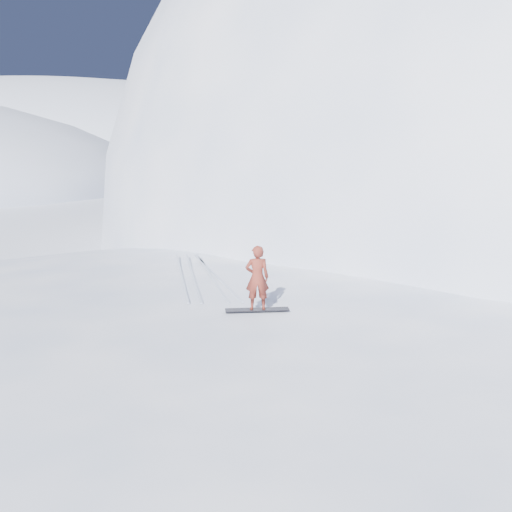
# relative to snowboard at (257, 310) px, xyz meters

# --- Properties ---
(ground) EXTENTS (400.00, 400.00, 0.00)m
(ground) POSITION_rel_snowboard_xyz_m (-1.13, -0.64, -2.41)
(ground) COLOR white
(ground) RESTS_ON ground
(near_ridge) EXTENTS (36.00, 28.00, 4.80)m
(near_ridge) POSITION_rel_snowboard_xyz_m (-0.13, 2.36, -2.41)
(near_ridge) COLOR white
(near_ridge) RESTS_ON ground
(peak_shoulder) EXTENTS (28.00, 24.00, 18.00)m
(peak_shoulder) POSITION_rel_snowboard_xyz_m (8.87, 19.36, -2.41)
(peak_shoulder) COLOR white
(peak_shoulder) RESTS_ON ground
(far_ridge_c) EXTENTS (140.00, 90.00, 36.00)m
(far_ridge_c) POSITION_rel_snowboard_xyz_m (-41.13, 109.36, -2.41)
(far_ridge_c) COLOR white
(far_ridge_c) RESTS_ON ground
(wind_bumps) EXTENTS (16.00, 14.40, 1.00)m
(wind_bumps) POSITION_rel_snowboard_xyz_m (-1.69, 1.47, -2.41)
(wind_bumps) COLOR white
(wind_bumps) RESTS_ON ground
(snowboard) EXTENTS (1.53, 0.37, 0.03)m
(snowboard) POSITION_rel_snowboard_xyz_m (0.00, 0.00, 0.00)
(snowboard) COLOR black
(snowboard) RESTS_ON near_ridge
(snowboarder) EXTENTS (0.58, 0.40, 1.53)m
(snowboarder) POSITION_rel_snowboard_xyz_m (0.00, 0.00, 0.78)
(snowboarder) COLOR maroon
(snowboarder) RESTS_ON snowboard
(board_tracks) EXTENTS (2.33, 5.94, 0.04)m
(board_tracks) POSITION_rel_snowboard_xyz_m (-1.59, 3.55, 0.01)
(board_tracks) COLOR silver
(board_tracks) RESTS_ON ground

